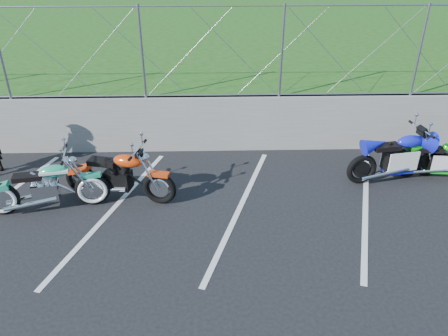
{
  "coord_description": "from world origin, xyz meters",
  "views": [
    {
      "loc": [
        -0.49,
        -5.89,
        4.65
      ],
      "look_at": [
        -0.3,
        1.3,
        0.68
      ],
      "focal_mm": 35.0,
      "sensor_mm": 36.0,
      "label": 1
    }
  ],
  "objects_px": {
    "cruiser_turquoise": "(48,188)",
    "sportbike_green": "(442,161)",
    "sportbike_blue": "(398,159)",
    "naked_orange": "(121,177)"
  },
  "relations": [
    {
      "from": "cruiser_turquoise",
      "to": "sportbike_green",
      "type": "relative_size",
      "value": 1.23
    },
    {
      "from": "sportbike_green",
      "to": "naked_orange",
      "type": "bearing_deg",
      "value": -168.07
    },
    {
      "from": "cruiser_turquoise",
      "to": "sportbike_green",
      "type": "distance_m",
      "value": 7.86
    },
    {
      "from": "cruiser_turquoise",
      "to": "naked_orange",
      "type": "height_order",
      "value": "same"
    },
    {
      "from": "naked_orange",
      "to": "sportbike_green",
      "type": "bearing_deg",
      "value": 18.84
    },
    {
      "from": "naked_orange",
      "to": "sportbike_blue",
      "type": "bearing_deg",
      "value": 19.48
    },
    {
      "from": "cruiser_turquoise",
      "to": "sportbike_blue",
      "type": "distance_m",
      "value": 6.92
    },
    {
      "from": "sportbike_green",
      "to": "cruiser_turquoise",
      "type": "bearing_deg",
      "value": -166.67
    },
    {
      "from": "cruiser_turquoise",
      "to": "sportbike_blue",
      "type": "bearing_deg",
      "value": -2.62
    },
    {
      "from": "naked_orange",
      "to": "sportbike_blue",
      "type": "height_order",
      "value": "sportbike_blue"
    }
  ]
}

